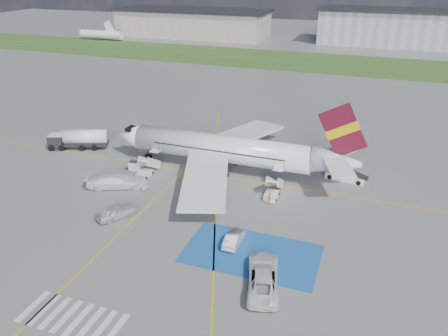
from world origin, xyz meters
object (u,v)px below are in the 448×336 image
Objects in this scene: van_white_b at (117,179)px; car_silver_b at (234,238)px; belt_loader at (346,177)px; airliner at (231,150)px; fuel_tanker at (79,140)px; gpu_cart at (136,167)px; car_silver_a at (116,212)px; van_white_a at (263,274)px.

car_silver_b is at bearing -133.08° from van_white_b.
van_white_b reaches higher than belt_loader.
airliner is at bearing -161.53° from belt_loader.
belt_loader is 1.44× the size of car_silver_b.
van_white_b is (13.36, -9.72, -0.12)m from fuel_tanker.
car_silver_b is (-9.80, -19.79, 0.25)m from belt_loader.
airliner is 18.53× the size of gpu_cart.
car_silver_b is at bearing -150.68° from car_silver_a.
car_silver_b is at bearing -69.91° from airliner.
car_silver_b is 7.10m from van_white_a.
car_silver_a is at bearing -133.31° from belt_loader.
gpu_cart is at bearing -32.93° from car_silver_b.
car_silver_b is (32.29, -16.78, -0.66)m from fuel_tanker.
car_silver_a is (-24.65, -19.50, 0.39)m from belt_loader.
airliner reaches higher than van_white_b.
airliner is 5.92× the size of van_white_b.
fuel_tanker reaches higher than van_white_a.
airliner reaches higher than fuel_tanker.
gpu_cart is 29.92m from belt_loader.
belt_loader is (28.96, 7.51, -0.28)m from gpu_cart.
van_white_b is at bearing -57.06° from fuel_tanker.
airliner is at bearing -87.07° from car_silver_a.
fuel_tanker reaches higher than belt_loader.
van_white_b is (-28.73, -12.73, 0.79)m from belt_loader.
gpu_cart is 12.75m from car_silver_a.
fuel_tanker is 36.40m from car_silver_b.
belt_loader reaches higher than gpu_cart.
airliner is at bearing -20.70° from fuel_tanker.
fuel_tanker is (-26.10, -0.14, -2.06)m from airliner.
van_white_a is at bearing -93.19° from belt_loader.
car_silver_b is at bearing -48.48° from fuel_tanker.
van_white_b is at bearing -42.53° from van_white_a.
car_silver_b is (6.19, -16.93, -2.72)m from airliner.
belt_loader is at bearing -88.73° from van_white_b.
airliner reaches higher than car_silver_b.
car_silver_b is 0.66× the size of van_white_a.
airliner reaches higher than belt_loader.
belt_loader is 31.43m from van_white_b.
fuel_tanker is at bearing -27.74° from car_silver_b.
fuel_tanker is 24.02m from car_silver_a.
belt_loader is at bearing -111.23° from car_silver_a.
car_silver_a is (17.44, -16.50, -0.51)m from fuel_tanker.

